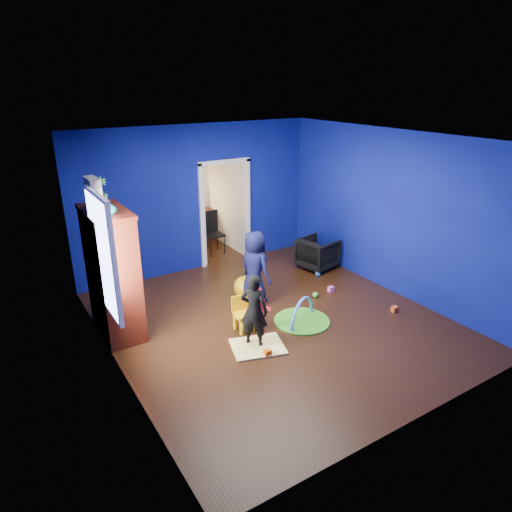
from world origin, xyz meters
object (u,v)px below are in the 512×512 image
toddler_red (259,311)px  hopper_ball (245,287)px  kid_chair (244,316)px  armchair (318,253)px  child_black (254,311)px  study_desk (196,227)px  folding_chair (214,234)px  crt_tv (115,271)px  play_mat (302,321)px  tv_armoire (113,274)px  child_navy (255,268)px  vase (110,208)px

toddler_red → hopper_ball: bearing=102.8°
kid_chair → armchair: bearing=34.1°
armchair → child_black: bearing=113.2°
kid_chair → study_desk: study_desk is taller
toddler_red → folding_chair: bearing=107.5°
crt_tv → kid_chair: 2.06m
child_black → folding_chair: child_black is taller
child_black → folding_chair: (1.24, 3.70, -0.10)m
play_mat → kid_chair: bearing=163.8°
hopper_ball → play_mat: size_ratio=0.44×
hopper_ball → study_desk: study_desk is taller
tv_armoire → study_desk: size_ratio=2.23×
child_black → child_navy: 1.39m
folding_chair → kid_chair: bearing=-109.4°
hopper_ball → play_mat: bearing=-75.3°
armchair → folding_chair: size_ratio=0.77×
toddler_red → tv_armoire: size_ratio=0.39×
vase → folding_chair: bearing=42.3°
armchair → hopper_ball: bearing=90.0°
armchair → hopper_ball: 2.01m
hopper_ball → child_navy: bearing=-78.7°
toddler_red → crt_tv: 2.24m
child_black → play_mat: 1.17m
armchair → crt_tv: bearing=84.0°
hopper_ball → vase: bearing=-172.8°
child_black → vase: vase is taller
child_navy → vase: size_ratio=7.04×
tv_armoire → folding_chair: (2.82, 2.27, -0.52)m
play_mat → folding_chair: bearing=86.4°
toddler_red → vase: (-1.82, 0.90, 1.67)m
vase → study_desk: size_ratio=0.21×
toddler_red → study_desk: size_ratio=0.86×
kid_chair → study_desk: size_ratio=0.57×
toddler_red → crt_tv: crt_tv is taller
vase → play_mat: (2.60, -0.97, -2.04)m
play_mat → vase: bearing=159.6°
armchair → tv_armoire: tv_armoire is taller
kid_chair → child_navy: bearing=54.5°
child_navy → study_desk: (0.50, 3.49, -0.28)m
study_desk → child_navy: bearing=-98.2°
vase → kid_chair: 2.55m
crt_tv → study_desk: size_ratio=0.80×
folding_chair → toddler_red: bearing=-106.1°
study_desk → crt_tv: bearing=-130.8°
toddler_red → kid_chair: (-0.15, 0.20, -0.13)m
child_black → kid_chair: 0.55m
vase → kid_chair: (1.67, -0.70, -1.80)m
vase → study_desk: (2.82, 3.53, -1.68)m
hopper_ball → armchair: bearing=11.1°
child_black → vase: (-1.58, 1.14, 1.49)m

